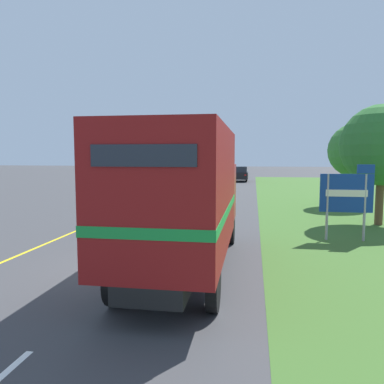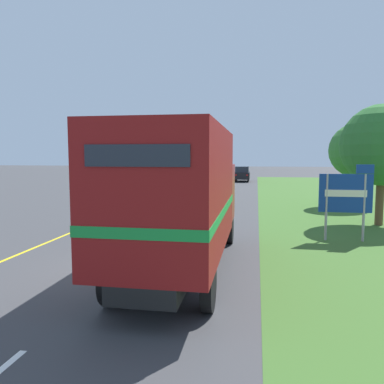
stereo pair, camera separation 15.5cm
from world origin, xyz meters
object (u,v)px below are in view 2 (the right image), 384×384
object	(u,v)px
lead_car_black_ahead	(242,174)
roadside_tree_near	(382,145)
roadside_tree_mid	(357,150)
lead_car_white	(185,182)
horse_trailer_truck	(181,195)
highway_sign	(347,195)

from	to	relation	value
lead_car_black_ahead	roadside_tree_near	xyz separation A→B (m)	(7.06, -27.55, 2.59)
lead_car_black_ahead	roadside_tree_near	bearing A→B (deg)	-75.62
roadside_tree_mid	lead_car_white	bearing A→B (deg)	159.50
horse_trailer_truck	highway_sign	xyz separation A→B (m)	(5.08, 4.63, -0.37)
roadside_tree_near	highway_sign	bearing A→B (deg)	-121.98
roadside_tree_near	horse_trailer_truck	bearing A→B (deg)	-131.78
highway_sign	roadside_tree_near	size ratio (longest dim) A/B	0.52
lead_car_black_ahead	roadside_tree_mid	distance (m)	22.66
horse_trailer_truck	roadside_tree_near	world-z (taller)	roadside_tree_near
roadside_tree_near	roadside_tree_mid	world-z (taller)	roadside_tree_near
horse_trailer_truck	roadside_tree_mid	distance (m)	16.49
lead_car_white	highway_sign	xyz separation A→B (m)	(8.56, -14.05, 0.64)
horse_trailer_truck	lead_car_black_ahead	xyz separation A→B (m)	(0.21, 35.68, -1.12)
lead_car_white	roadside_tree_near	bearing A→B (deg)	-44.47
lead_car_white	roadside_tree_mid	distance (m)	12.27
lead_car_black_ahead	roadside_tree_mid	size ratio (longest dim) A/B	0.82
lead_car_white	lead_car_black_ahead	world-z (taller)	lead_car_white
roadside_tree_near	roadside_tree_mid	size ratio (longest dim) A/B	1.06
horse_trailer_truck	roadside_tree_near	xyz separation A→B (m)	(7.27, 8.14, 1.47)
horse_trailer_truck	roadside_tree_near	bearing A→B (deg)	48.22
roadside_tree_near	roadside_tree_mid	bearing A→B (deg)	85.21
lead_car_black_ahead	roadside_tree_near	world-z (taller)	roadside_tree_near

